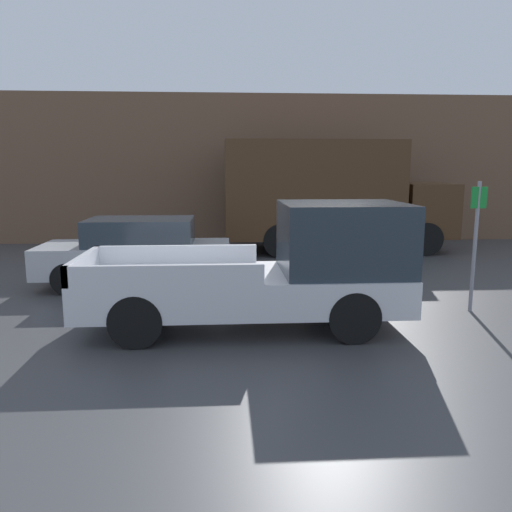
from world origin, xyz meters
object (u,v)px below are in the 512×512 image
object	(u,v)px
delivery_truck	(327,193)
parking_sign	(475,239)
pickup_truck	(279,270)
car	(137,252)

from	to	relation	value
delivery_truck	parking_sign	size ratio (longest dim) A/B	2.97
pickup_truck	car	xyz separation A→B (m)	(-2.96, 3.28, -0.20)
pickup_truck	car	bearing A→B (deg)	132.06
car	parking_sign	size ratio (longest dim) A/B	1.75
car	parking_sign	bearing A→B (deg)	-20.85
delivery_truck	car	bearing A→B (deg)	-139.42
pickup_truck	parking_sign	distance (m)	3.89
pickup_truck	car	distance (m)	4.43
delivery_truck	parking_sign	xyz separation A→B (m)	(1.37, -7.20, -0.51)
car	pickup_truck	bearing A→B (deg)	-47.94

